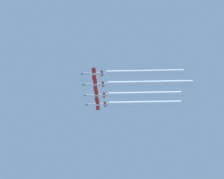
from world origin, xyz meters
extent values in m
cylinder|color=silver|center=(-11.31, 0.46, 200.48)|extent=(1.14, 9.84, 1.14)
cone|color=#198C33|center=(-11.31, 6.21, 200.48)|extent=(1.08, 1.66, 1.08)
ellipsoid|color=black|center=(-11.31, 2.63, 200.97)|extent=(0.63, 2.28, 0.51)
cube|color=red|center=(-11.31, -0.03, 200.40)|extent=(8.29, 1.97, 0.12)
cube|color=red|center=(-11.31, -4.00, 200.48)|extent=(3.52, 1.14, 0.12)
cube|color=#198C33|center=(-11.31, -3.92, 201.93)|extent=(0.10, 1.35, 1.76)
cylinder|color=black|center=(-11.31, -4.72, 200.48)|extent=(0.85, 0.62, 0.85)
cylinder|color=silver|center=(-4.13, 0.17, 199.97)|extent=(1.14, 9.84, 1.14)
cone|color=#198C33|center=(-4.13, 5.92, 199.97)|extent=(1.08, 1.66, 1.08)
ellipsoid|color=black|center=(-4.13, 2.34, 200.45)|extent=(0.63, 2.28, 0.51)
cube|color=red|center=(-4.13, -0.32, 199.88)|extent=(8.29, 1.97, 0.12)
cube|color=red|center=(-4.13, -4.29, 199.97)|extent=(3.52, 1.14, 0.12)
cube|color=#198C33|center=(-4.13, -4.21, 201.42)|extent=(0.10, 1.35, 1.76)
cylinder|color=black|center=(-4.13, -5.00, 199.97)|extent=(0.85, 0.62, 0.85)
cylinder|color=silver|center=(3.83, -0.15, 199.97)|extent=(1.14, 9.84, 1.14)
cone|color=#198C33|center=(3.83, 5.60, 199.97)|extent=(1.08, 1.66, 1.08)
ellipsoid|color=black|center=(3.83, 2.02, 200.46)|extent=(0.63, 2.28, 0.51)
cube|color=red|center=(3.83, -0.64, 199.89)|extent=(8.29, 1.97, 0.12)
cube|color=red|center=(3.83, -4.61, 199.97)|extent=(3.52, 1.14, 0.12)
cube|color=#198C33|center=(3.83, -4.53, 201.42)|extent=(0.10, 1.35, 1.76)
cylinder|color=black|center=(3.83, -5.33, 199.97)|extent=(0.85, 0.62, 0.85)
cylinder|color=silver|center=(11.43, -0.41, 200.53)|extent=(1.14, 9.84, 1.14)
cone|color=#198C33|center=(11.43, 5.34, 200.53)|extent=(1.08, 1.66, 1.08)
ellipsoid|color=black|center=(11.43, 1.75, 201.01)|extent=(0.63, 2.28, 0.51)
cube|color=red|center=(11.43, -0.90, 200.44)|extent=(8.29, 1.97, 0.12)
cube|color=red|center=(11.43, -4.88, 200.53)|extent=(3.52, 1.14, 0.12)
cube|color=#198C33|center=(11.43, -4.79, 201.98)|extent=(0.10, 1.35, 1.76)
cylinder|color=black|center=(11.43, -5.59, 200.53)|extent=(0.85, 0.62, 0.85)
cylinder|color=white|center=(-11.31, -21.70, 200.48)|extent=(1.52, 33.89, 1.52)
cylinder|color=white|center=(-11.31, -25.77, 200.48)|extent=(2.89, 38.98, 2.89)
cylinder|color=white|center=(-4.13, -24.01, 199.97)|extent=(1.52, 37.92, 1.52)
cylinder|color=white|center=(-4.13, -28.56, 199.97)|extent=(2.89, 43.61, 2.89)
cylinder|color=white|center=(3.83, -21.94, 199.97)|extent=(1.52, 33.14, 1.52)
cylinder|color=white|center=(3.83, -25.92, 199.97)|extent=(2.89, 38.11, 2.89)
cylinder|color=white|center=(11.43, -22.30, 200.53)|extent=(1.52, 33.34, 1.52)
cylinder|color=white|center=(11.43, -26.30, 200.53)|extent=(2.89, 38.34, 2.89)
camera|label=1|loc=(-197.32, -13.79, 1.33)|focal=86.54mm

